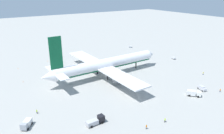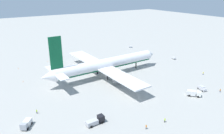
{
  "view_description": "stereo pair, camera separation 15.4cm",
  "coord_description": "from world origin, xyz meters",
  "px_view_note": "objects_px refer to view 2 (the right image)",
  "views": [
    {
      "loc": [
        -57.34,
        -94.48,
        45.29
      ],
      "look_at": [
        3.01,
        -0.55,
        4.58
      ],
      "focal_mm": 34.5,
      "sensor_mm": 36.0,
      "label": 1
    },
    {
      "loc": [
        -57.21,
        -94.57,
        45.29
      ],
      "look_at": [
        3.01,
        -0.55,
        4.58
      ],
      "focal_mm": 34.5,
      "sensor_mm": 36.0,
      "label": 2
    }
  ],
  "objects_px": {
    "ground_worker_0": "(220,91)",
    "traffic_cone_2": "(48,61)",
    "airliner": "(105,65)",
    "service_truck_1": "(96,121)",
    "traffic_cone_1": "(23,81)",
    "ground_worker_4": "(165,120)",
    "baggage_cart_1": "(174,58)",
    "service_truck_2": "(26,124)",
    "traffic_cone_3": "(18,68)",
    "traffic_cone_0": "(55,62)",
    "ground_worker_2": "(146,127)",
    "service_truck_0": "(194,93)",
    "baggage_cart_0": "(131,47)",
    "service_van": "(202,88)",
    "ground_worker_5": "(37,111)",
    "ground_worker_1": "(203,73)"
  },
  "relations": [
    {
      "from": "traffic_cone_0",
      "to": "service_van",
      "type": "bearing_deg",
      "value": -59.45
    },
    {
      "from": "service_truck_1",
      "to": "baggage_cart_1",
      "type": "bearing_deg",
      "value": 24.71
    },
    {
      "from": "service_van",
      "to": "service_truck_0",
      "type": "bearing_deg",
      "value": -167.99
    },
    {
      "from": "service_truck_0",
      "to": "traffic_cone_3",
      "type": "bearing_deg",
      "value": 126.62
    },
    {
      "from": "traffic_cone_0",
      "to": "traffic_cone_3",
      "type": "relative_size",
      "value": 1.0
    },
    {
      "from": "airliner",
      "to": "ground_worker_2",
      "type": "bearing_deg",
      "value": -104.49
    },
    {
      "from": "service_truck_2",
      "to": "ground_worker_5",
      "type": "distance_m",
      "value": 8.77
    },
    {
      "from": "ground_worker_0",
      "to": "ground_worker_4",
      "type": "bearing_deg",
      "value": -175.11
    },
    {
      "from": "traffic_cone_1",
      "to": "traffic_cone_2",
      "type": "xyz_separation_m",
      "value": [
        20.77,
        26.3,
        0.0
      ]
    },
    {
      "from": "traffic_cone_0",
      "to": "traffic_cone_3",
      "type": "distance_m",
      "value": 22.3
    },
    {
      "from": "traffic_cone_1",
      "to": "traffic_cone_2",
      "type": "bearing_deg",
      "value": 51.7
    },
    {
      "from": "ground_worker_2",
      "to": "traffic_cone_2",
      "type": "height_order",
      "value": "ground_worker_2"
    },
    {
      "from": "service_truck_2",
      "to": "baggage_cart_0",
      "type": "distance_m",
      "value": 116.82
    },
    {
      "from": "ground_worker_2",
      "to": "ground_worker_4",
      "type": "relative_size",
      "value": 1.02
    },
    {
      "from": "ground_worker_0",
      "to": "traffic_cone_2",
      "type": "height_order",
      "value": "ground_worker_0"
    },
    {
      "from": "service_truck_1",
      "to": "ground_worker_0",
      "type": "distance_m",
      "value": 61.33
    },
    {
      "from": "traffic_cone_1",
      "to": "traffic_cone_3",
      "type": "bearing_deg",
      "value": 85.56
    },
    {
      "from": "traffic_cone_2",
      "to": "traffic_cone_3",
      "type": "distance_m",
      "value": 19.46
    },
    {
      "from": "ground_worker_4",
      "to": "traffic_cone_3",
      "type": "relative_size",
      "value": 3.16
    },
    {
      "from": "ground_worker_5",
      "to": "ground_worker_2",
      "type": "bearing_deg",
      "value": -46.29
    },
    {
      "from": "service_truck_2",
      "to": "traffic_cone_0",
      "type": "relative_size",
      "value": 9.96
    },
    {
      "from": "ground_worker_5",
      "to": "traffic_cone_2",
      "type": "relative_size",
      "value": 3.06
    },
    {
      "from": "service_truck_1",
      "to": "traffic_cone_1",
      "type": "height_order",
      "value": "service_truck_1"
    },
    {
      "from": "service_truck_2",
      "to": "traffic_cone_2",
      "type": "relative_size",
      "value": 9.96
    },
    {
      "from": "ground_worker_4",
      "to": "baggage_cart_1",
      "type": "bearing_deg",
      "value": 39.9
    },
    {
      "from": "ground_worker_4",
      "to": "traffic_cone_0",
      "type": "height_order",
      "value": "ground_worker_4"
    },
    {
      "from": "ground_worker_4",
      "to": "traffic_cone_2",
      "type": "distance_m",
      "value": 92.71
    },
    {
      "from": "service_truck_2",
      "to": "ground_worker_2",
      "type": "xyz_separation_m",
      "value": [
        34.22,
        -23.28,
        -0.48
      ]
    },
    {
      "from": "traffic_cone_0",
      "to": "traffic_cone_3",
      "type": "bearing_deg",
      "value": 177.61
    },
    {
      "from": "ground_worker_2",
      "to": "service_truck_0",
      "type": "bearing_deg",
      "value": 11.68
    },
    {
      "from": "baggage_cart_1",
      "to": "ground_worker_1",
      "type": "bearing_deg",
      "value": -105.53
    },
    {
      "from": "service_truck_2",
      "to": "ground_worker_0",
      "type": "relative_size",
      "value": 3.27
    },
    {
      "from": "service_van",
      "to": "traffic_cone_1",
      "type": "distance_m",
      "value": 89.21
    },
    {
      "from": "ground_worker_2",
      "to": "traffic_cone_2",
      "type": "bearing_deg",
      "value": 94.01
    },
    {
      "from": "traffic_cone_3",
      "to": "ground_worker_0",
      "type": "bearing_deg",
      "value": -49.07
    },
    {
      "from": "airliner",
      "to": "ground_worker_0",
      "type": "height_order",
      "value": "airliner"
    },
    {
      "from": "service_truck_2",
      "to": "ground_worker_4",
      "type": "relative_size",
      "value": 3.16
    },
    {
      "from": "ground_worker_0",
      "to": "ground_worker_1",
      "type": "bearing_deg",
      "value": 55.57
    },
    {
      "from": "ground_worker_5",
      "to": "traffic_cone_1",
      "type": "xyz_separation_m",
      "value": [
        1.78,
        34.42,
        -0.58
      ]
    },
    {
      "from": "service_van",
      "to": "baggage_cart_1",
      "type": "bearing_deg",
      "value": 57.89
    },
    {
      "from": "airliner",
      "to": "service_truck_2",
      "type": "xyz_separation_m",
      "value": [
        -46.8,
        -25.37,
        -5.26
      ]
    },
    {
      "from": "service_truck_2",
      "to": "traffic_cone_3",
      "type": "height_order",
      "value": "service_truck_2"
    },
    {
      "from": "ground_worker_0",
      "to": "service_truck_1",
      "type": "bearing_deg",
      "value": 171.45
    },
    {
      "from": "baggage_cart_0",
      "to": "traffic_cone_2",
      "type": "xyz_separation_m",
      "value": [
        -68.19,
        1.17,
        -0.55
      ]
    },
    {
      "from": "ground_worker_0",
      "to": "airliner",
      "type": "bearing_deg",
      "value": 127.35
    },
    {
      "from": "traffic_cone_0",
      "to": "traffic_cone_1",
      "type": "bearing_deg",
      "value": -138.36
    },
    {
      "from": "service_van",
      "to": "baggage_cart_0",
      "type": "height_order",
      "value": "service_van"
    },
    {
      "from": "airliner",
      "to": "traffic_cone_2",
      "type": "height_order",
      "value": "airliner"
    },
    {
      "from": "service_truck_2",
      "to": "traffic_cone_1",
      "type": "relative_size",
      "value": 9.96
    },
    {
      "from": "service_van",
      "to": "traffic_cone_2",
      "type": "bearing_deg",
      "value": 120.72
    }
  ]
}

